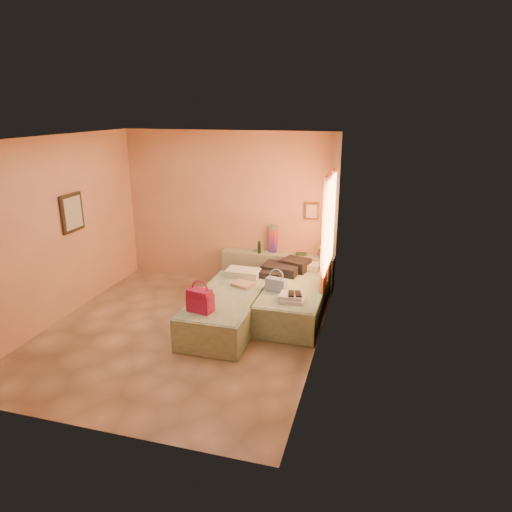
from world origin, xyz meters
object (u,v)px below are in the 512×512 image
Objects in this scene: headboard_ledge at (277,270)px; blue_handbag at (276,285)px; water_bottle at (259,248)px; towel_stack at (292,298)px; green_book at (301,254)px; flower_vase at (323,250)px; bed_right at (294,299)px; magenta_handbag at (200,300)px; bed_left at (228,310)px.

headboard_ledge is 1.42m from blue_handbag.
water_bottle is (-0.33, -0.07, 0.43)m from headboard_ledge.
blue_handbag is at bearing 134.94° from towel_stack.
green_book reaches higher than headboard_ledge.
water_bottle is 1.87m from towel_stack.
headboard_ledge is at bearing 11.91° from water_bottle.
blue_handbag reaches higher than towel_stack.
water_bottle is at bearing -177.07° from flower_vase.
green_book is 0.42m from flower_vase.
bed_right is 1.18m from green_book.
magenta_handbag is (-1.37, -2.34, -0.12)m from flower_vase.
green_book is at bearing 79.09° from magenta_handbag.
towel_stack is at bearing -97.26° from flower_vase.
towel_stack is at bearing 41.30° from magenta_handbag.
bed_left is 9.13× the size of water_bottle.
bed_right is 5.71× the size of towel_stack.
bed_right is 10.53× the size of green_book.
flower_vase is (0.29, 1.04, 0.54)m from bed_right.
bed_right is (0.52, -1.05, -0.08)m from headboard_ledge.
flower_vase is at bearing 74.09° from bed_right.
magenta_handbag is at bearing -103.14° from headboard_ledge.
green_book is 0.54× the size of towel_stack.
water_bottle reaches higher than headboard_ledge.
green_book is at bearing 95.25° from bed_right.
headboard_ledge is at bearing 87.94° from magenta_handbag.
water_bottle is 0.63× the size of towel_stack.
blue_handbag is 0.90× the size of towel_stack.
towel_stack is (0.19, -1.73, -0.12)m from green_book.
green_book is (-0.10, 1.10, 0.42)m from bed_right.
headboard_ledge is 1.74m from bed_left.
blue_handbag is (0.67, 0.34, 0.35)m from bed_left.
headboard_ledge reaches higher than towel_stack.
magenta_handbag reaches higher than green_book.
towel_stack is at bearing 1.18° from bed_left.
green_book is at bearing 9.26° from water_bottle.
magenta_handbag is (-0.17, -0.65, 0.41)m from bed_left.
flower_vase is at bearing 70.77° from magenta_handbag.
bed_right is (0.90, 0.65, 0.00)m from bed_left.
bed_right is 7.33× the size of flower_vase.
blue_handbag is at bearing 26.89° from bed_left.
bed_left is 7.33× the size of flower_vase.
green_book reaches higher than bed_right.
headboard_ledge reaches higher than bed_left.
blue_handbag reaches higher than green_book.
bed_right is at bearing 64.89° from blue_handbag.
flower_vase reaches higher than magenta_handbag.
bed_left is at bearing -144.26° from bed_right.
bed_left is 1.03m from towel_stack.
flower_vase is at bearing 80.52° from blue_handbag.
bed_right is at bearing 35.74° from bed_left.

